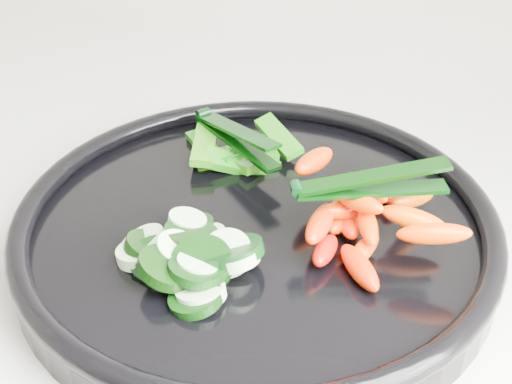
% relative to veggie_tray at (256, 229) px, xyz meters
% --- Properties ---
extents(veggie_tray, '(0.44, 0.44, 0.04)m').
position_rel_veggie_tray_xyz_m(veggie_tray, '(0.00, 0.00, 0.00)').
color(veggie_tray, black).
rests_on(veggie_tray, counter).
extents(cucumber_pile, '(0.12, 0.12, 0.04)m').
position_rel_veggie_tray_xyz_m(cucumber_pile, '(-0.02, -0.07, 0.01)').
color(cucumber_pile, black).
rests_on(cucumber_pile, veggie_tray).
extents(carrot_pile, '(0.15, 0.15, 0.05)m').
position_rel_veggie_tray_xyz_m(carrot_pile, '(0.08, 0.02, 0.02)').
color(carrot_pile, '#E55400').
rests_on(carrot_pile, veggie_tray).
extents(pepper_pile, '(0.11, 0.10, 0.04)m').
position_rel_veggie_tray_xyz_m(pepper_pile, '(-0.06, 0.08, 0.01)').
color(pepper_pile, '#0A700E').
rests_on(pepper_pile, veggie_tray).
extents(tong_carrot, '(0.10, 0.07, 0.02)m').
position_rel_veggie_tray_xyz_m(tong_carrot, '(0.08, 0.02, 0.05)').
color(tong_carrot, black).
rests_on(tong_carrot, carrot_pile).
extents(tong_pepper, '(0.11, 0.07, 0.02)m').
position_rel_veggie_tray_xyz_m(tong_pepper, '(-0.06, 0.08, 0.03)').
color(tong_pepper, black).
rests_on(tong_pepper, pepper_pile).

